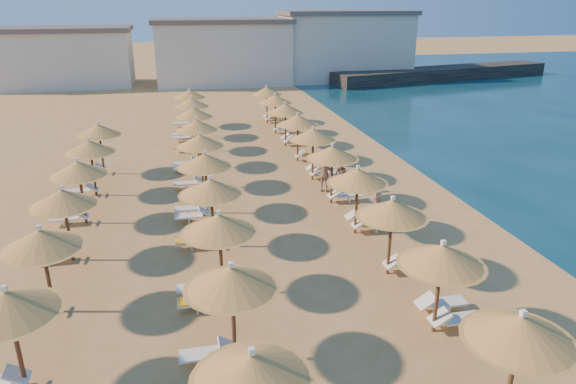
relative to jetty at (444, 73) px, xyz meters
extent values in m
plane|color=tan|center=(-29.06, -41.82, -0.75)|extent=(220.00, 220.00, 0.00)
cube|color=black|center=(0.00, 0.00, 0.00)|extent=(30.17, 10.22, 1.50)
cube|color=beige|center=(-44.75, 4.51, 2.25)|extent=(15.00, 8.00, 6.00)
cube|color=#59514C|center=(-44.75, 4.51, 5.50)|extent=(15.60, 8.48, 0.50)
cube|color=beige|center=(-26.89, 2.58, 2.65)|extent=(15.00, 8.00, 6.80)
cube|color=#59514C|center=(-26.89, 2.58, 6.30)|extent=(15.60, 8.48, 0.50)
cube|color=beige|center=(-11.90, 3.16, 3.05)|extent=(15.00, 8.00, 7.60)
cube|color=#59514C|center=(-11.90, 3.16, 7.10)|extent=(15.60, 8.48, 0.50)
cylinder|color=brown|center=(-25.52, -50.56, 0.51)|extent=(0.12, 0.12, 2.52)
cone|color=#A57830|center=(-25.52, -50.56, 1.83)|extent=(2.38, 2.38, 0.62)
cone|color=#A57830|center=(-25.52, -50.56, 1.58)|extent=(2.57, 2.57, 0.12)
cube|color=white|center=(-25.52, -50.56, 2.21)|extent=(0.12, 0.12, 0.14)
cylinder|color=brown|center=(-25.52, -47.01, 0.51)|extent=(0.12, 0.12, 2.52)
cone|color=#A57830|center=(-25.52, -47.01, 1.83)|extent=(2.38, 2.38, 0.62)
cone|color=#A57830|center=(-25.52, -47.01, 1.58)|extent=(2.57, 2.57, 0.12)
cube|color=white|center=(-25.52, -47.01, 2.21)|extent=(0.12, 0.12, 0.14)
cylinder|color=brown|center=(-25.52, -43.47, 0.51)|extent=(0.12, 0.12, 2.52)
cone|color=#A57830|center=(-25.52, -43.47, 1.83)|extent=(2.38, 2.38, 0.62)
cone|color=#A57830|center=(-25.52, -43.47, 1.58)|extent=(2.57, 2.57, 0.12)
cube|color=white|center=(-25.52, -43.47, 2.21)|extent=(0.12, 0.12, 0.14)
cylinder|color=brown|center=(-25.52, -39.92, 0.51)|extent=(0.12, 0.12, 2.52)
cone|color=#A57830|center=(-25.52, -39.92, 1.83)|extent=(2.38, 2.38, 0.62)
cone|color=#A57830|center=(-25.52, -39.92, 1.58)|extent=(2.57, 2.57, 0.12)
cube|color=white|center=(-25.52, -39.92, 2.21)|extent=(0.12, 0.12, 0.14)
cylinder|color=brown|center=(-25.52, -36.38, 0.51)|extent=(0.12, 0.12, 2.52)
cone|color=#A57830|center=(-25.52, -36.38, 1.83)|extent=(2.38, 2.38, 0.62)
cone|color=#A57830|center=(-25.52, -36.38, 1.58)|extent=(2.57, 2.57, 0.12)
cube|color=white|center=(-25.52, -36.38, 2.21)|extent=(0.12, 0.12, 0.14)
cylinder|color=brown|center=(-25.52, -32.83, 0.51)|extent=(0.12, 0.12, 2.52)
cone|color=#A57830|center=(-25.52, -32.83, 1.83)|extent=(2.38, 2.38, 0.62)
cone|color=#A57830|center=(-25.52, -32.83, 1.58)|extent=(2.57, 2.57, 0.12)
cube|color=white|center=(-25.52, -32.83, 2.21)|extent=(0.12, 0.12, 0.14)
cylinder|color=brown|center=(-25.52, -29.29, 0.51)|extent=(0.12, 0.12, 2.52)
cone|color=#A57830|center=(-25.52, -29.29, 1.83)|extent=(2.38, 2.38, 0.62)
cone|color=#A57830|center=(-25.52, -29.29, 1.58)|extent=(2.57, 2.57, 0.12)
cube|color=white|center=(-25.52, -29.29, 2.21)|extent=(0.12, 0.12, 0.14)
cylinder|color=brown|center=(-25.52, -25.75, 0.51)|extent=(0.12, 0.12, 2.52)
cone|color=#A57830|center=(-25.52, -25.75, 1.83)|extent=(2.38, 2.38, 0.62)
cone|color=#A57830|center=(-25.52, -25.75, 1.58)|extent=(2.57, 2.57, 0.12)
cube|color=white|center=(-25.52, -25.75, 2.21)|extent=(0.12, 0.12, 0.14)
cylinder|color=brown|center=(-25.52, -22.20, 0.51)|extent=(0.12, 0.12, 2.52)
cone|color=#A57830|center=(-25.52, -22.20, 1.83)|extent=(2.38, 2.38, 0.62)
cone|color=#A57830|center=(-25.52, -22.20, 1.58)|extent=(2.57, 2.57, 0.12)
cube|color=white|center=(-25.52, -22.20, 2.21)|extent=(0.12, 0.12, 0.14)
cylinder|color=brown|center=(-25.52, -18.66, 0.51)|extent=(0.12, 0.12, 2.52)
cone|color=#A57830|center=(-25.52, -18.66, 1.83)|extent=(2.38, 2.38, 0.62)
cone|color=#A57830|center=(-25.52, -18.66, 1.58)|extent=(2.57, 2.57, 0.12)
cube|color=white|center=(-25.52, -18.66, 2.21)|extent=(0.12, 0.12, 0.14)
cone|color=#A57830|center=(-31.52, -50.56, 1.83)|extent=(2.38, 2.38, 0.62)
cone|color=#A57830|center=(-31.52, -50.56, 1.58)|extent=(2.57, 2.57, 0.12)
cube|color=white|center=(-31.52, -50.56, 2.21)|extent=(0.12, 0.12, 0.14)
cylinder|color=brown|center=(-31.52, -47.01, 0.51)|extent=(0.12, 0.12, 2.52)
cone|color=#A57830|center=(-31.52, -47.01, 1.83)|extent=(2.38, 2.38, 0.62)
cone|color=#A57830|center=(-31.52, -47.01, 1.58)|extent=(2.57, 2.57, 0.12)
cube|color=white|center=(-31.52, -47.01, 2.21)|extent=(0.12, 0.12, 0.14)
cylinder|color=brown|center=(-31.52, -43.47, 0.51)|extent=(0.12, 0.12, 2.52)
cone|color=#A57830|center=(-31.52, -43.47, 1.83)|extent=(2.38, 2.38, 0.62)
cone|color=#A57830|center=(-31.52, -43.47, 1.58)|extent=(2.57, 2.57, 0.12)
cube|color=white|center=(-31.52, -43.47, 2.21)|extent=(0.12, 0.12, 0.14)
cylinder|color=brown|center=(-31.52, -39.92, 0.51)|extent=(0.12, 0.12, 2.52)
cone|color=#A57830|center=(-31.52, -39.92, 1.83)|extent=(2.38, 2.38, 0.62)
cone|color=#A57830|center=(-31.52, -39.92, 1.58)|extent=(2.57, 2.57, 0.12)
cube|color=white|center=(-31.52, -39.92, 2.21)|extent=(0.12, 0.12, 0.14)
cylinder|color=brown|center=(-31.52, -36.38, 0.51)|extent=(0.12, 0.12, 2.52)
cone|color=#A57830|center=(-31.52, -36.38, 1.83)|extent=(2.38, 2.38, 0.62)
cone|color=#A57830|center=(-31.52, -36.38, 1.58)|extent=(2.57, 2.57, 0.12)
cube|color=white|center=(-31.52, -36.38, 2.21)|extent=(0.12, 0.12, 0.14)
cylinder|color=brown|center=(-31.52, -32.83, 0.51)|extent=(0.12, 0.12, 2.52)
cone|color=#A57830|center=(-31.52, -32.83, 1.83)|extent=(2.38, 2.38, 0.62)
cone|color=#A57830|center=(-31.52, -32.83, 1.58)|extent=(2.57, 2.57, 0.12)
cube|color=white|center=(-31.52, -32.83, 2.21)|extent=(0.12, 0.12, 0.14)
cylinder|color=brown|center=(-31.52, -29.29, 0.51)|extent=(0.12, 0.12, 2.52)
cone|color=#A57830|center=(-31.52, -29.29, 1.83)|extent=(2.38, 2.38, 0.62)
cone|color=#A57830|center=(-31.52, -29.29, 1.58)|extent=(2.57, 2.57, 0.12)
cube|color=white|center=(-31.52, -29.29, 2.21)|extent=(0.12, 0.12, 0.14)
cylinder|color=brown|center=(-31.52, -25.75, 0.51)|extent=(0.12, 0.12, 2.52)
cone|color=#A57830|center=(-31.52, -25.75, 1.83)|extent=(2.38, 2.38, 0.62)
cone|color=#A57830|center=(-31.52, -25.75, 1.58)|extent=(2.57, 2.57, 0.12)
cube|color=white|center=(-31.52, -25.75, 2.21)|extent=(0.12, 0.12, 0.14)
cylinder|color=brown|center=(-31.52, -22.20, 0.51)|extent=(0.12, 0.12, 2.52)
cone|color=#A57830|center=(-31.52, -22.20, 1.83)|extent=(2.38, 2.38, 0.62)
cone|color=#A57830|center=(-31.52, -22.20, 1.58)|extent=(2.57, 2.57, 0.12)
cube|color=white|center=(-31.52, -22.20, 2.21)|extent=(0.12, 0.12, 0.14)
cylinder|color=brown|center=(-31.52, -18.66, 0.51)|extent=(0.12, 0.12, 2.52)
cone|color=#A57830|center=(-31.52, -18.66, 1.83)|extent=(2.38, 2.38, 0.62)
cone|color=#A57830|center=(-31.52, -18.66, 1.58)|extent=(2.57, 2.57, 0.12)
cube|color=white|center=(-31.52, -18.66, 2.21)|extent=(0.12, 0.12, 0.14)
cylinder|color=brown|center=(-36.91, -47.01, 0.51)|extent=(0.12, 0.12, 2.52)
cone|color=#A57830|center=(-36.91, -47.01, 1.83)|extent=(2.38, 2.38, 0.62)
cone|color=#A57830|center=(-36.91, -47.01, 1.58)|extent=(2.57, 2.57, 0.12)
cube|color=white|center=(-36.91, -47.01, 2.21)|extent=(0.12, 0.12, 0.14)
cylinder|color=brown|center=(-36.91, -43.47, 0.51)|extent=(0.12, 0.12, 2.52)
cone|color=#A57830|center=(-36.91, -43.47, 1.83)|extent=(2.38, 2.38, 0.62)
cone|color=#A57830|center=(-36.91, -43.47, 1.58)|extent=(2.57, 2.57, 0.12)
cube|color=white|center=(-36.91, -43.47, 2.21)|extent=(0.12, 0.12, 0.14)
cylinder|color=brown|center=(-36.91, -39.92, 0.51)|extent=(0.12, 0.12, 2.52)
cone|color=#A57830|center=(-36.91, -39.92, 1.83)|extent=(2.38, 2.38, 0.62)
cone|color=#A57830|center=(-36.91, -39.92, 1.58)|extent=(2.57, 2.57, 0.12)
cube|color=white|center=(-36.91, -39.92, 2.21)|extent=(0.12, 0.12, 0.14)
cylinder|color=brown|center=(-36.91, -36.38, 0.51)|extent=(0.12, 0.12, 2.52)
cone|color=#A57830|center=(-36.91, -36.38, 1.83)|extent=(2.38, 2.38, 0.62)
cone|color=#A57830|center=(-36.91, -36.38, 1.58)|extent=(2.57, 2.57, 0.12)
cube|color=white|center=(-36.91, -36.38, 2.21)|extent=(0.12, 0.12, 0.14)
cylinder|color=brown|center=(-36.91, -32.83, 0.51)|extent=(0.12, 0.12, 2.52)
cone|color=#A57830|center=(-36.91, -32.83, 1.83)|extent=(2.38, 2.38, 0.62)
cone|color=#A57830|center=(-36.91, -32.83, 1.58)|extent=(2.57, 2.57, 0.12)
cube|color=white|center=(-36.91, -32.83, 2.21)|extent=(0.12, 0.12, 0.14)
cylinder|color=brown|center=(-36.91, -29.29, 0.51)|extent=(0.12, 0.12, 2.52)
cone|color=#A57830|center=(-36.91, -29.29, 1.83)|extent=(2.38, 2.38, 0.62)
cone|color=#A57830|center=(-36.91, -29.29, 1.58)|extent=(2.57, 2.57, 0.12)
cube|color=white|center=(-36.91, -29.29, 2.21)|extent=(0.12, 0.12, 0.14)
cube|color=white|center=(-24.62, -47.01, -0.43)|extent=(1.25, 0.55, 0.06)
cube|color=white|center=(-24.62, -47.01, -0.59)|extent=(0.06, 0.50, 0.32)
cube|color=white|center=(-25.36, -47.01, -0.29)|extent=(0.58, 0.55, 0.40)
cube|color=white|center=(-24.62, -46.11, -0.43)|extent=(1.25, 0.55, 0.06)
cube|color=white|center=(-24.62, -46.11, -0.59)|extent=(0.06, 0.50, 0.32)
cube|color=white|center=(-25.36, -46.11, -0.29)|extent=(0.58, 0.55, 0.40)
cube|color=white|center=(-32.42, -47.01, -0.43)|extent=(1.25, 0.55, 0.06)
cube|color=white|center=(-32.42, -47.01, -0.59)|extent=(0.06, 0.50, 0.32)
cube|color=white|center=(-31.68, -47.01, -0.29)|extent=(0.58, 0.55, 0.40)
cube|color=white|center=(-24.62, -43.47, -0.43)|extent=(1.25, 0.55, 0.06)
cube|color=white|center=(-24.62, -43.47, -0.59)|extent=(0.06, 0.50, 0.32)
cube|color=white|center=(-25.36, -43.47, -0.29)|extent=(0.58, 0.55, 0.40)
cube|color=white|center=(-32.42, -43.47, -0.43)|extent=(1.25, 0.55, 0.06)
cube|color=white|center=(-32.42, -43.47, -0.59)|extent=(0.06, 0.50, 0.32)
cube|color=white|center=(-31.68, -43.47, -0.29)|extent=(0.58, 0.55, 0.40)
cube|color=white|center=(-32.42, -44.37, -0.43)|extent=(1.25, 0.55, 0.06)
cube|color=white|center=(-32.42, -44.37, -0.59)|extent=(0.06, 0.50, 0.32)
cube|color=white|center=(-31.68, -44.37, -0.29)|extent=(0.58, 0.55, 0.40)
cube|color=#FFAF1A|center=(-32.42, -44.37, -0.38)|extent=(1.20, 0.51, 0.05)
cube|color=white|center=(-24.62, -39.92, -0.43)|extent=(1.25, 0.55, 0.06)
cube|color=white|center=(-24.62, -39.92, -0.59)|extent=(0.06, 0.50, 0.32)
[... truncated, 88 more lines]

